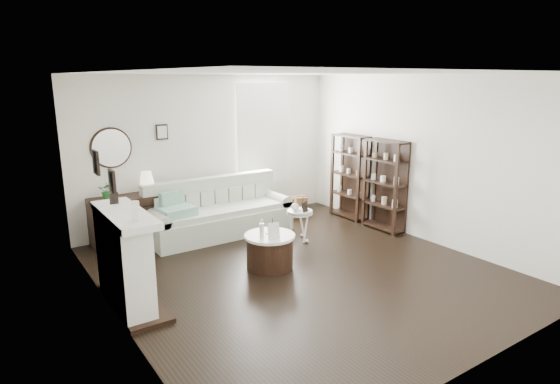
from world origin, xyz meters
TOP-DOWN VIEW (x-y plane):
  - room at (0.73, 2.70)m, footprint 5.50×5.50m
  - fireplace at (-2.32, 0.30)m, footprint 0.50×1.40m
  - shelf_unit_far at (2.33, 1.55)m, footprint 0.30×0.80m
  - shelf_unit_near at (2.33, 0.65)m, footprint 0.30×0.80m
  - sofa at (-0.21, 2.08)m, footprint 2.47×0.85m
  - quilt at (-1.02, 1.95)m, footprint 0.60×0.51m
  - suitcase at (1.40, 2.17)m, footprint 0.63×0.40m
  - dresser at (-1.64, 2.47)m, footprint 1.17×0.50m
  - table_lamp at (-1.30, 2.47)m, footprint 0.30×0.30m
  - potted_plant at (-1.93, 2.42)m, footprint 0.34×0.32m
  - drum_table at (-0.30, 0.31)m, footprint 0.72×0.72m
  - pedestal_table at (0.74, 1.01)m, footprint 0.43×0.43m
  - eiffel_drum at (-0.22, 0.36)m, footprint 0.14×0.14m
  - bottle_drum at (-0.48, 0.23)m, footprint 0.06×0.06m
  - card_frame_drum at (-0.35, 0.13)m, footprint 0.18×0.10m
  - eiffel_ped at (0.82, 1.03)m, footprint 0.12×0.12m
  - flask_ped at (0.66, 1.02)m, footprint 0.13×0.13m
  - card_frame_ped at (0.76, 0.89)m, footprint 0.14×0.09m

SIDE VIEW (x-z plane):
  - suitcase at x=1.40m, z-range 0.00..0.40m
  - drum_table at x=-0.30m, z-range 0.00..0.50m
  - sofa at x=-0.21m, z-range -0.16..0.80m
  - dresser at x=-1.64m, z-range 0.00..0.78m
  - pedestal_table at x=0.74m, z-range 0.21..0.73m
  - fireplace at x=-2.32m, z-range -0.38..1.46m
  - quilt at x=-1.02m, z-range 0.49..0.63m
  - eiffel_drum at x=-0.22m, z-range 0.50..0.69m
  - card_frame_ped at x=0.76m, z-range 0.52..0.69m
  - card_frame_drum at x=-0.35m, z-range 0.50..0.72m
  - eiffel_ped at x=0.82m, z-range 0.52..0.71m
  - bottle_drum at x=-0.48m, z-range 0.50..0.77m
  - flask_ped at x=0.66m, z-range 0.52..0.75m
  - shelf_unit_far at x=2.33m, z-range 0.00..1.60m
  - shelf_unit_near at x=2.33m, z-range 0.00..1.60m
  - potted_plant at x=-1.93m, z-range 0.78..1.08m
  - table_lamp at x=-1.30m, z-range 0.78..1.15m
  - room at x=0.73m, z-range -1.15..4.35m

